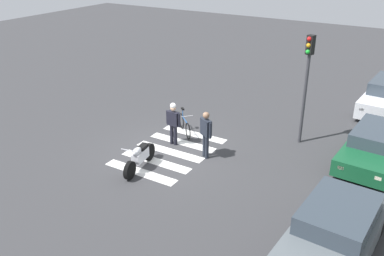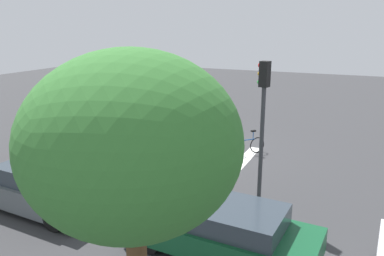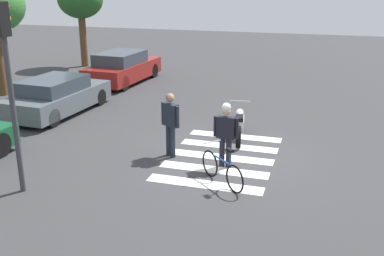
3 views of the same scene
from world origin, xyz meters
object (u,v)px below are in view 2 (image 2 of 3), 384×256
(officer_by_motorcycle, at_px, (199,138))
(car_green_compact, at_px, (223,230))
(car_grey_coupe, at_px, (39,186))
(police_motorcycle, at_px, (172,136))
(officer_on_foot, at_px, (221,130))
(traffic_light_pole, at_px, (262,111))
(leaning_bicycle, at_px, (246,146))

(officer_by_motorcycle, relative_size, car_green_compact, 0.39)
(officer_by_motorcycle, height_order, car_grey_coupe, officer_by_motorcycle)
(police_motorcycle, bearing_deg, car_green_compact, 125.21)
(car_green_compact, bearing_deg, police_motorcycle, -54.79)
(officer_on_foot, xyz_separation_m, car_grey_coupe, (3.05, 6.86, -0.34))
(officer_on_foot, distance_m, officer_by_motorcycle, 1.62)
(officer_by_motorcycle, xyz_separation_m, traffic_light_pole, (-3.00, 2.54, 1.81))
(leaning_bicycle, relative_size, traffic_light_pole, 0.31)
(leaning_bicycle, bearing_deg, police_motorcycle, 4.16)
(police_motorcycle, bearing_deg, car_grey_coupe, 83.01)
(car_green_compact, relative_size, traffic_light_pole, 1.07)
(car_grey_coupe, xyz_separation_m, traffic_light_pole, (-5.76, -2.73, 2.19))
(car_grey_coupe, bearing_deg, traffic_light_pole, -154.62)
(traffic_light_pole, bearing_deg, leaning_bicycle, -69.01)
(traffic_light_pole, bearing_deg, police_motorcycle, -39.47)
(police_motorcycle, distance_m, car_grey_coupe, 6.84)
(officer_by_motorcycle, height_order, car_green_compact, officer_by_motorcycle)
(car_grey_coupe, relative_size, traffic_light_pole, 1.05)
(police_motorcycle, bearing_deg, leaning_bicycle, -175.84)
(leaning_bicycle, bearing_deg, officer_by_motorcycle, 52.38)
(police_motorcycle, bearing_deg, officer_by_motorcycle, 141.83)
(leaning_bicycle, relative_size, car_green_compact, 0.29)
(officer_by_motorcycle, bearing_deg, leaning_bicycle, -127.62)
(officer_on_foot, relative_size, car_grey_coupe, 0.39)
(police_motorcycle, distance_m, officer_by_motorcycle, 2.51)
(police_motorcycle, xyz_separation_m, traffic_light_pole, (-4.92, 4.05, 2.37))
(car_grey_coupe, bearing_deg, leaning_bicycle, -120.33)
(officer_on_foot, bearing_deg, police_motorcycle, 1.99)
(officer_by_motorcycle, bearing_deg, police_motorcycle, -38.17)
(leaning_bicycle, xyz_separation_m, officer_on_foot, (1.06, 0.16, 0.60))
(car_green_compact, bearing_deg, officer_by_motorcycle, -61.43)
(leaning_bicycle, xyz_separation_m, car_grey_coupe, (4.11, 7.02, 0.26))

